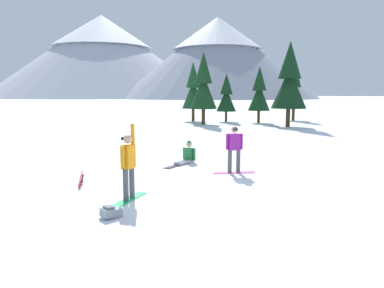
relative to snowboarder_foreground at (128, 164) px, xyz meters
name	(u,v)px	position (x,y,z in m)	size (l,w,h in m)	color
ground_plane	(216,199)	(2.39, 0.31, -1.00)	(800.00, 800.00, 0.00)	white
snowboarder_foreground	(128,164)	(0.00, 0.00, 0.00)	(0.66, 1.47, 2.08)	#19B259
snowboarder_midground	(234,148)	(2.92, 3.68, -0.08)	(1.59, 0.62, 1.74)	pink
snowboarder_background	(187,155)	(0.96, 5.40, -0.68)	(1.15, 1.72, 0.93)	#B7B7BC
loose_snowboard_near_left	(81,178)	(-2.12, 1.73, -0.87)	(0.73, 1.63, 0.25)	red
backpack_grey	(111,212)	(-0.03, -1.43, -0.86)	(0.55, 0.55, 0.30)	gray
pine_tree_slender	(193,89)	(-1.06, 28.06, 2.36)	(2.35, 2.35, 6.17)	#472D19
pine_tree_leaning	(259,92)	(5.63, 26.68, 2.05)	(2.17, 2.17, 5.59)	#472D19
pine_tree_twin	(226,96)	(2.40, 27.73, 1.70)	(2.04, 2.04, 4.95)	#472D19
pine_tree_broad	(289,81)	(7.85, 22.67, 3.01)	(3.04, 3.04, 7.35)	#472D19
pine_tree_short	(203,85)	(0.29, 24.28, 2.68)	(2.53, 2.53, 6.74)	#472D19
pine_tree_young	(294,89)	(9.63, 30.31, 2.41)	(2.15, 2.15, 6.26)	#472D19
peak_north_spur	(102,55)	(-85.97, 237.70, 28.50)	(154.49, 154.49, 56.46)	#B2B7C6
peak_central_summit	(217,56)	(-4.67, 204.73, 23.39)	(116.51, 116.51, 46.67)	#8C93A3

